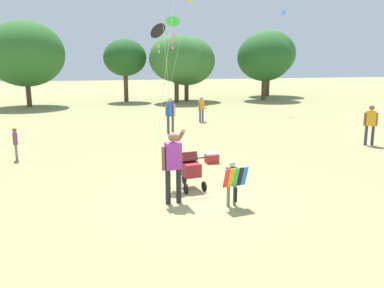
{
  "coord_description": "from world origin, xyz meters",
  "views": [
    {
      "loc": [
        -2.46,
        -9.18,
        3.46
      ],
      "look_at": [
        0.06,
        0.68,
        1.3
      ],
      "focal_mm": 37.34,
      "sensor_mm": 36.0,
      "label": 1
    }
  ],
  "objects_px": {
    "child_with_butterfly_kite": "(232,179)",
    "person_couple_left": "(371,122)",
    "kite_green_novelty": "(173,24)",
    "person_back_turned": "(201,107)",
    "person_red_shirt": "(170,112)",
    "person_sitting_far": "(15,141)",
    "cooler_box": "(212,158)",
    "kite_orange_delta": "(158,31)",
    "person_adult_flyer": "(173,161)",
    "stroller": "(189,167)"
  },
  "relations": [
    {
      "from": "person_adult_flyer",
      "to": "person_sitting_far",
      "type": "bearing_deg",
      "value": 128.72
    },
    {
      "from": "person_red_shirt",
      "to": "person_couple_left",
      "type": "height_order",
      "value": "person_red_shirt"
    },
    {
      "from": "person_sitting_far",
      "to": "person_back_turned",
      "type": "height_order",
      "value": "person_back_turned"
    },
    {
      "from": "kite_orange_delta",
      "to": "person_sitting_far",
      "type": "relative_size",
      "value": 4.32
    },
    {
      "from": "kite_orange_delta",
      "to": "person_back_turned",
      "type": "bearing_deg",
      "value": 55.56
    },
    {
      "from": "kite_orange_delta",
      "to": "person_couple_left",
      "type": "height_order",
      "value": "kite_orange_delta"
    },
    {
      "from": "person_adult_flyer",
      "to": "kite_orange_delta",
      "type": "bearing_deg",
      "value": 82.69
    },
    {
      "from": "child_with_butterfly_kite",
      "to": "person_back_turned",
      "type": "xyz_separation_m",
      "value": [
        2.86,
        12.93,
        0.15
      ]
    },
    {
      "from": "stroller",
      "to": "person_red_shirt",
      "type": "bearing_deg",
      "value": 82.27
    },
    {
      "from": "kite_green_novelty",
      "to": "person_sitting_far",
      "type": "height_order",
      "value": "kite_green_novelty"
    },
    {
      "from": "person_red_shirt",
      "to": "person_adult_flyer",
      "type": "bearing_deg",
      "value": -100.88
    },
    {
      "from": "person_red_shirt",
      "to": "cooler_box",
      "type": "bearing_deg",
      "value": -87.16
    },
    {
      "from": "person_adult_flyer",
      "to": "person_back_turned",
      "type": "relative_size",
      "value": 1.33
    },
    {
      "from": "person_sitting_far",
      "to": "person_couple_left",
      "type": "distance_m",
      "value": 13.64
    },
    {
      "from": "person_red_shirt",
      "to": "person_sitting_far",
      "type": "distance_m",
      "value": 7.25
    },
    {
      "from": "person_couple_left",
      "to": "person_adult_flyer",
      "type": "bearing_deg",
      "value": -153.24
    },
    {
      "from": "child_with_butterfly_kite",
      "to": "person_couple_left",
      "type": "height_order",
      "value": "person_couple_left"
    },
    {
      "from": "stroller",
      "to": "cooler_box",
      "type": "xyz_separation_m",
      "value": [
        1.4,
        2.49,
        -0.43
      ]
    },
    {
      "from": "child_with_butterfly_kite",
      "to": "person_adult_flyer",
      "type": "relative_size",
      "value": 0.61
    },
    {
      "from": "person_adult_flyer",
      "to": "cooler_box",
      "type": "relative_size",
      "value": 4.12
    },
    {
      "from": "person_couple_left",
      "to": "kite_green_novelty",
      "type": "bearing_deg",
      "value": 171.36
    },
    {
      "from": "kite_green_novelty",
      "to": "cooler_box",
      "type": "distance_m",
      "value": 5.19
    },
    {
      "from": "person_adult_flyer",
      "to": "person_couple_left",
      "type": "relative_size",
      "value": 1.11
    },
    {
      "from": "stroller",
      "to": "cooler_box",
      "type": "bearing_deg",
      "value": 60.6
    },
    {
      "from": "stroller",
      "to": "person_couple_left",
      "type": "bearing_deg",
      "value": 23.01
    },
    {
      "from": "person_couple_left",
      "to": "cooler_box",
      "type": "xyz_separation_m",
      "value": [
        -7.08,
        -1.11,
        -0.8
      ]
    },
    {
      "from": "child_with_butterfly_kite",
      "to": "person_red_shirt",
      "type": "xyz_separation_m",
      "value": [
        0.46,
        9.8,
        0.34
      ]
    },
    {
      "from": "person_adult_flyer",
      "to": "stroller",
      "type": "xyz_separation_m",
      "value": [
        0.66,
        1.01,
        -0.46
      ]
    },
    {
      "from": "child_with_butterfly_kite",
      "to": "kite_green_novelty",
      "type": "height_order",
      "value": "kite_green_novelty"
    },
    {
      "from": "kite_orange_delta",
      "to": "cooler_box",
      "type": "xyz_separation_m",
      "value": [
        1.07,
        -4.23,
        -4.41
      ]
    },
    {
      "from": "kite_orange_delta",
      "to": "person_couple_left",
      "type": "distance_m",
      "value": 9.45
    },
    {
      "from": "child_with_butterfly_kite",
      "to": "cooler_box",
      "type": "relative_size",
      "value": 2.5
    },
    {
      "from": "person_adult_flyer",
      "to": "stroller",
      "type": "distance_m",
      "value": 1.29
    },
    {
      "from": "person_sitting_far",
      "to": "cooler_box",
      "type": "distance_m",
      "value": 6.86
    },
    {
      "from": "person_sitting_far",
      "to": "person_couple_left",
      "type": "bearing_deg",
      "value": -3.98
    },
    {
      "from": "kite_green_novelty",
      "to": "person_couple_left",
      "type": "bearing_deg",
      "value": -8.64
    },
    {
      "from": "stroller",
      "to": "kite_green_novelty",
      "type": "bearing_deg",
      "value": 83.24
    },
    {
      "from": "person_back_turned",
      "to": "kite_green_novelty",
      "type": "bearing_deg",
      "value": -114.21
    },
    {
      "from": "person_red_shirt",
      "to": "person_sitting_far",
      "type": "height_order",
      "value": "person_red_shirt"
    },
    {
      "from": "person_adult_flyer",
      "to": "kite_green_novelty",
      "type": "relative_size",
      "value": 0.37
    },
    {
      "from": "kite_orange_delta",
      "to": "child_with_butterfly_kite",
      "type": "bearing_deg",
      "value": -87.73
    },
    {
      "from": "person_sitting_far",
      "to": "stroller",
      "type": "bearing_deg",
      "value": -41.66
    },
    {
      "from": "stroller",
      "to": "kite_green_novelty",
      "type": "distance_m",
      "value": 6.37
    },
    {
      "from": "child_with_butterfly_kite",
      "to": "person_back_turned",
      "type": "bearing_deg",
      "value": 77.54
    },
    {
      "from": "kite_green_novelty",
      "to": "person_back_turned",
      "type": "height_order",
      "value": "kite_green_novelty"
    },
    {
      "from": "person_sitting_far",
      "to": "person_back_turned",
      "type": "bearing_deg",
      "value": 38.29
    },
    {
      "from": "kite_green_novelty",
      "to": "person_back_turned",
      "type": "xyz_separation_m",
      "value": [
        2.95,
        6.56,
        -3.93
      ]
    },
    {
      "from": "kite_green_novelty",
      "to": "person_sitting_far",
      "type": "bearing_deg",
      "value": -177.42
    },
    {
      "from": "person_sitting_far",
      "to": "person_couple_left",
      "type": "height_order",
      "value": "person_couple_left"
    },
    {
      "from": "kite_green_novelty",
      "to": "person_red_shirt",
      "type": "bearing_deg",
      "value": 80.91
    }
  ]
}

